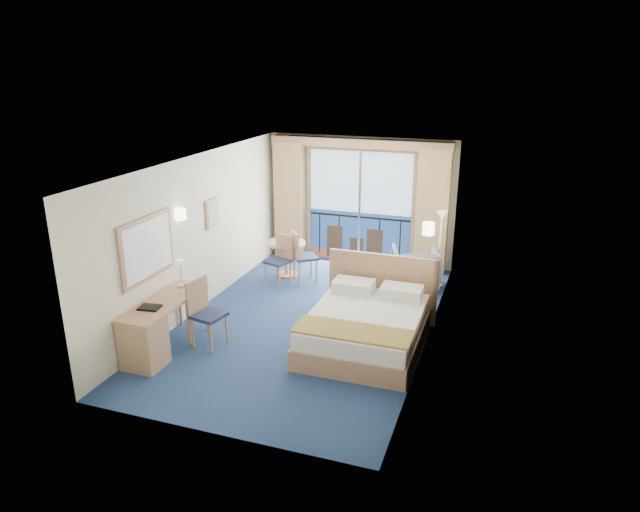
{
  "coord_description": "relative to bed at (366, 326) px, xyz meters",
  "views": [
    {
      "loc": [
        3.04,
        -8.22,
        4.18
      ],
      "look_at": [
        0.14,
        0.2,
        1.11
      ],
      "focal_mm": 32.0,
      "sensor_mm": 36.0,
      "label": 1
    }
  ],
  "objects": [
    {
      "name": "room_walls",
      "position": [
        -1.14,
        0.51,
        1.45
      ],
      "size": [
        4.04,
        6.54,
        2.72
      ],
      "color": "beige",
      "rests_on": "ground"
    },
    {
      "name": "round_table",
      "position": [
        -2.31,
        2.41,
        0.21
      ],
      "size": [
        0.79,
        0.79,
        0.71
      ],
      "color": "tan",
      "rests_on": "ground"
    },
    {
      "name": "sconce_right",
      "position": [
        0.8,
        0.36,
        1.53
      ],
      "size": [
        0.18,
        0.18,
        0.18
      ],
      "primitive_type": "cylinder",
      "color": "#FFE9B2",
      "rests_on": "room_walls"
    },
    {
      "name": "nightstand",
      "position": [
        0.65,
        1.24,
        -0.08
      ],
      "size": [
        0.38,
        0.36,
        0.49
      ],
      "primitive_type": "cube",
      "color": "#A77758",
      "rests_on": "ground"
    },
    {
      "name": "wall_print",
      "position": [
        -3.11,
        0.96,
        1.28
      ],
      "size": [
        0.04,
        0.42,
        0.52
      ],
      "color": "tan",
      "rests_on": "room_walls"
    },
    {
      "name": "desk_chair",
      "position": [
        -2.36,
        -0.77,
        0.27
      ],
      "size": [
        0.54,
        0.53,
        1.05
      ],
      "rotation": [
        0.0,
        0.0,
        1.36
      ],
      "color": "#212A4D",
      "rests_on": "ground"
    },
    {
      "name": "folder",
      "position": [
        -2.88,
        -1.38,
        0.47
      ],
      "size": [
        0.33,
        0.27,
        0.03
      ],
      "primitive_type": "cube",
      "rotation": [
        0.0,
        0.0,
        0.15
      ],
      "color": "black",
      "rests_on": "desk"
    },
    {
      "name": "pelmet",
      "position": [
        -1.14,
        3.61,
        2.26
      ],
      "size": [
        3.8,
        0.25,
        0.18
      ],
      "primitive_type": "cube",
      "color": "tan",
      "rests_on": "room_walls"
    },
    {
      "name": "desk_lamp",
      "position": [
        -2.88,
        -0.52,
        0.79
      ],
      "size": [
        0.12,
        0.12,
        0.44
      ],
      "color": "silver",
      "rests_on": "desk"
    },
    {
      "name": "sconce_left",
      "position": [
        -3.08,
        -0.09,
        1.53
      ],
      "size": [
        0.18,
        0.18,
        0.18
      ],
      "primitive_type": "cylinder",
      "color": "#FFE9B2",
      "rests_on": "room_walls"
    },
    {
      "name": "mirror",
      "position": [
        -3.11,
        -0.99,
        1.23
      ],
      "size": [
        0.05,
        1.25,
        0.95
      ],
      "color": "tan",
      "rests_on": "room_walls"
    },
    {
      "name": "floor_lamp",
      "position": [
        0.7,
        2.81,
        0.82
      ],
      "size": [
        0.21,
        0.21,
        1.51
      ],
      "color": "silver",
      "rests_on": "ground"
    },
    {
      "name": "phone",
      "position": [
        0.62,
        1.27,
        0.21
      ],
      "size": [
        0.22,
        0.2,
        0.08
      ],
      "primitive_type": "cube",
      "rotation": [
        0.0,
        0.0,
        -0.43
      ],
      "color": "white",
      "rests_on": "nightstand"
    },
    {
      "name": "bed",
      "position": [
        0.0,
        0.0,
        0.0
      ],
      "size": [
        1.84,
        2.19,
        1.16
      ],
      "color": "tan",
      "rests_on": "ground"
    },
    {
      "name": "table_chair_b",
      "position": [
        -2.25,
        1.99,
        0.23
      ],
      "size": [
        0.53,
        0.54,
        0.97
      ],
      "rotation": [
        0.0,
        0.0,
        -0.32
      ],
      "color": "#212A4D",
      "rests_on": "ground"
    },
    {
      "name": "curtain_left",
      "position": [
        -2.69,
        3.58,
        0.95
      ],
      "size": [
        0.65,
        0.22,
        2.55
      ],
      "primitive_type": "cube",
      "color": "tan",
      "rests_on": "room_walls"
    },
    {
      "name": "curtain_right",
      "position": [
        0.41,
        3.58,
        0.95
      ],
      "size": [
        0.65,
        0.22,
        2.55
      ],
      "primitive_type": "cube",
      "color": "tan",
      "rests_on": "room_walls"
    },
    {
      "name": "armchair",
      "position": [
        0.28,
        2.63,
        0.07
      ],
      "size": [
        1.05,
        1.07,
        0.78
      ],
      "primitive_type": "imported",
      "rotation": [
        0.0,
        0.0,
        3.45
      ],
      "color": "#3F444C",
      "rests_on": "ground"
    },
    {
      "name": "floor",
      "position": [
        -1.14,
        0.51,
        -0.32
      ],
      "size": [
        6.5,
        6.5,
        0.0
      ],
      "primitive_type": "plane",
      "color": "navy",
      "rests_on": "ground"
    },
    {
      "name": "table_chair_a",
      "position": [
        -1.91,
        2.21,
        0.25
      ],
      "size": [
        0.62,
        0.62,
        1.02
      ],
      "rotation": [
        0.0,
        0.0,
        2.23
      ],
      "color": "#212A4D",
      "rests_on": "ground"
    },
    {
      "name": "desk",
      "position": [
        -2.84,
        -1.53,
        0.11
      ],
      "size": [
        0.57,
        1.67,
        0.78
      ],
      "color": "tan",
      "rests_on": "ground"
    },
    {
      "name": "balcony_door",
      "position": [
        -1.15,
        3.73,
        0.82
      ],
      "size": [
        2.36,
        0.03,
        2.52
      ],
      "color": "navy",
      "rests_on": "room_walls"
    }
  ]
}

